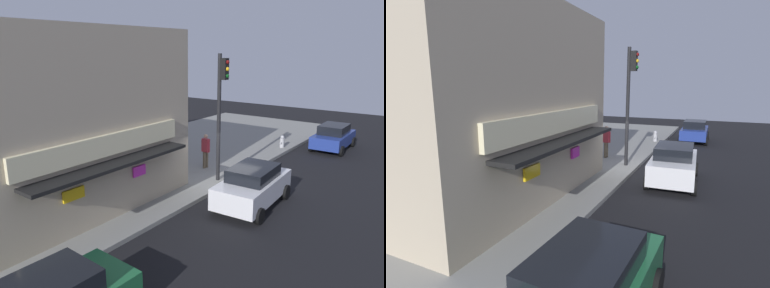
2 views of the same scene
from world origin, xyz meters
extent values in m
plane|color=black|center=(0.00, 0.00, 0.00)|extent=(50.91, 50.91, 0.00)
cube|color=gray|center=(0.00, 5.22, 0.09)|extent=(33.94, 10.44, 0.18)
cube|color=tan|center=(-5.77, 5.54, 3.65)|extent=(9.51, 8.20, 6.94)
cube|color=beige|center=(-5.77, 1.36, 3.06)|extent=(7.23, 0.16, 0.75)
cube|color=black|center=(-5.77, 1.01, 2.43)|extent=(6.85, 0.90, 0.12)
cube|color=yellow|center=(-7.30, 1.38, 1.71)|extent=(0.81, 0.08, 0.39)
cube|color=#E533CC|center=(-4.26, 1.38, 1.70)|extent=(0.64, 0.08, 0.40)
cylinder|color=black|center=(0.25, 0.61, 3.15)|extent=(0.18, 0.18, 5.95)
cube|color=black|center=(0.25, 0.36, 5.45)|extent=(0.32, 0.28, 0.95)
sphere|color=maroon|center=(0.25, 0.21, 5.75)|extent=(0.18, 0.18, 0.18)
sphere|color=yellow|center=(0.25, 0.21, 5.45)|extent=(0.18, 0.18, 0.18)
sphere|color=#0F4C19|center=(0.25, 0.21, 5.15)|extent=(0.18, 0.18, 0.18)
cylinder|color=#B2B2B7|center=(7.81, 0.58, 0.47)|extent=(0.28, 0.28, 0.59)
sphere|color=#B2B2B7|center=(7.81, 0.58, 0.84)|extent=(0.24, 0.24, 0.24)
cylinder|color=#B2B2B7|center=(7.61, 0.58, 0.50)|extent=(0.12, 0.10, 0.10)
cylinder|color=#B2B2B7|center=(8.01, 0.58, 0.50)|extent=(0.12, 0.10, 0.10)
cylinder|color=#2D2D2D|center=(-5.99, 2.34, 0.58)|extent=(0.58, 0.58, 0.81)
cylinder|color=brown|center=(1.55, 2.14, 0.62)|extent=(0.17, 0.17, 0.89)
cylinder|color=brown|center=(1.35, 2.16, 0.62)|extent=(0.17, 0.17, 0.89)
cube|color=#B2333F|center=(1.45, 2.15, 1.41)|extent=(0.27, 0.41, 0.70)
sphere|color=tan|center=(1.45, 2.15, 1.90)|extent=(0.22, 0.22, 0.22)
cylinder|color=#B2333F|center=(1.47, 2.37, 1.38)|extent=(0.11, 0.11, 0.63)
cylinder|color=#B2333F|center=(1.43, 1.94, 1.38)|extent=(0.11, 0.11, 0.63)
cylinder|color=brown|center=(-8.13, 2.78, 0.40)|extent=(0.51, 0.51, 0.45)
sphere|color=#1E6628|center=(-8.13, 2.78, 0.86)|extent=(0.56, 0.56, 0.56)
cylinder|color=gray|center=(-2.13, 2.26, 0.40)|extent=(0.48, 0.48, 0.44)
sphere|color=#2D7A33|center=(-2.13, 2.26, 0.91)|extent=(0.70, 0.70, 0.70)
cube|color=navy|center=(9.97, -1.98, 0.68)|extent=(4.02, 1.85, 0.73)
cube|color=black|center=(9.97, -1.98, 1.33)|extent=(2.17, 1.54, 0.57)
cylinder|color=black|center=(11.37, -1.06, 0.32)|extent=(0.64, 0.22, 0.64)
cylinder|color=black|center=(11.38, -2.87, 0.32)|extent=(0.64, 0.22, 0.64)
cylinder|color=black|center=(8.56, -1.08, 0.32)|extent=(0.64, 0.22, 0.64)
cylinder|color=black|center=(8.58, -2.89, 0.32)|extent=(0.64, 0.22, 0.64)
cube|color=black|center=(-10.48, -1.80, 1.33)|extent=(2.32, 1.56, 0.52)
cylinder|color=black|center=(-8.98, -0.98, 0.32)|extent=(0.65, 0.24, 0.64)
cylinder|color=black|center=(-9.05, -2.74, 0.32)|extent=(0.65, 0.24, 0.64)
cube|color=silver|center=(-1.11, -1.96, 0.75)|extent=(4.16, 2.07, 0.87)
cube|color=black|center=(-1.11, -1.96, 1.44)|extent=(2.28, 1.67, 0.51)
cylinder|color=black|center=(0.26, -0.96, 0.32)|extent=(0.65, 0.26, 0.64)
cylinder|color=black|center=(0.36, -2.80, 0.32)|extent=(0.65, 0.26, 0.64)
cylinder|color=black|center=(-2.58, -1.12, 0.32)|extent=(0.65, 0.26, 0.64)
cylinder|color=black|center=(-2.48, -2.96, 0.32)|extent=(0.65, 0.26, 0.64)
camera|label=1|loc=(-14.06, -8.44, 6.34)|focal=34.62mm
camera|label=2|loc=(-14.70, -3.64, 4.31)|focal=28.31mm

